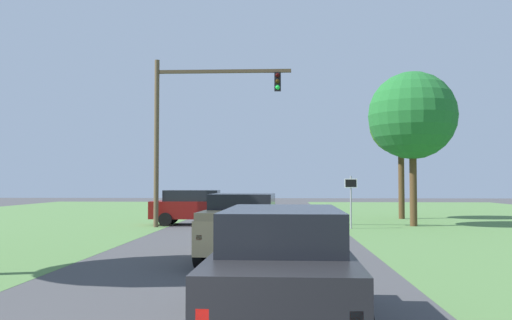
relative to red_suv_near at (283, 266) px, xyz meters
name	(u,v)px	position (x,y,z in m)	size (l,w,h in m)	color
ground_plane	(235,255)	(-1.45, 8.42, -0.96)	(120.00, 120.00, 0.00)	#424244
red_suv_near	(283,266)	(0.00, 0.00, 0.00)	(2.21, 4.99, 1.81)	black
pickup_truck_lead	(243,226)	(-1.11, 7.37, 0.01)	(2.34, 5.30, 1.88)	tan
traffic_light	(189,118)	(-4.60, 18.56, 4.43)	(6.79, 0.40, 8.30)	brown
keep_moving_sign	(351,195)	(3.25, 18.08, 0.65)	(0.60, 0.09, 2.51)	gray
oak_tree_right	(412,116)	(6.59, 19.80, 4.62)	(4.45, 4.45, 7.82)	#4C351E
crossing_suv_far	(195,207)	(-4.53, 20.13, -0.02)	(4.69, 2.12, 1.80)	maroon
extra_tree_1	(401,124)	(7.20, 25.39, 4.79)	(3.82, 3.82, 7.70)	#4C351E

